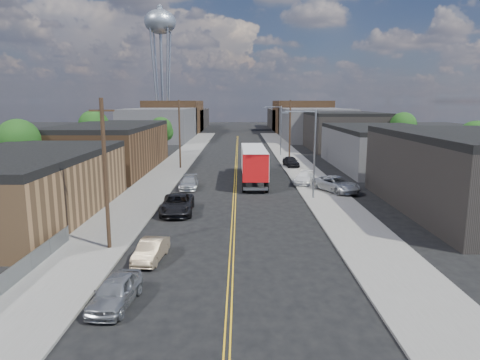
{
  "coord_description": "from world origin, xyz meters",
  "views": [
    {
      "loc": [
        0.5,
        -17.33,
        9.76
      ],
      "look_at": [
        0.56,
        22.14,
        2.5
      ],
      "focal_mm": 32.0,
      "sensor_mm": 36.0,
      "label": 1
    }
  ],
  "objects_px": {
    "car_left_a": "(116,291)",
    "car_left_d": "(189,183)",
    "car_left_b": "(151,250)",
    "water_tower": "(160,27)",
    "car_left_c": "(177,204)",
    "semi_truck": "(253,161)",
    "car_right_lot_a": "(336,184)",
    "car_right_lot_b": "(304,178)",
    "car_right_lot_c": "(291,161)"
  },
  "relations": [
    {
      "from": "car_left_c",
      "to": "car_right_lot_c",
      "type": "relative_size",
      "value": 1.34
    },
    {
      "from": "semi_truck",
      "to": "car_right_lot_a",
      "type": "height_order",
      "value": "semi_truck"
    },
    {
      "from": "car_right_lot_b",
      "to": "car_right_lot_c",
      "type": "xyz_separation_m",
      "value": [
        0.05,
        13.48,
        0.09
      ]
    },
    {
      "from": "water_tower",
      "to": "car_right_lot_a",
      "type": "height_order",
      "value": "water_tower"
    },
    {
      "from": "car_left_a",
      "to": "car_left_b",
      "type": "xyz_separation_m",
      "value": [
        0.49,
        5.99,
        -0.07
      ]
    },
    {
      "from": "water_tower",
      "to": "semi_truck",
      "type": "distance_m",
      "value": 83.36
    },
    {
      "from": "water_tower",
      "to": "semi_truck",
      "type": "bearing_deg",
      "value": -72.01
    },
    {
      "from": "car_left_c",
      "to": "car_left_a",
      "type": "bearing_deg",
      "value": -94.54
    },
    {
      "from": "car_right_lot_c",
      "to": "semi_truck",
      "type": "bearing_deg",
      "value": -127.98
    },
    {
      "from": "semi_truck",
      "to": "car_right_lot_c",
      "type": "height_order",
      "value": "semi_truck"
    },
    {
      "from": "semi_truck",
      "to": "car_left_d",
      "type": "xyz_separation_m",
      "value": [
        -7.47,
        -5.12,
        -1.74
      ]
    },
    {
      "from": "semi_truck",
      "to": "car_right_lot_b",
      "type": "relative_size",
      "value": 3.56
    },
    {
      "from": "car_left_b",
      "to": "car_left_c",
      "type": "height_order",
      "value": "car_left_c"
    },
    {
      "from": "car_right_lot_c",
      "to": "water_tower",
      "type": "bearing_deg",
      "value": 106.48
    },
    {
      "from": "car_left_d",
      "to": "car_right_lot_b",
      "type": "height_order",
      "value": "car_right_lot_b"
    },
    {
      "from": "semi_truck",
      "to": "car_left_d",
      "type": "height_order",
      "value": "semi_truck"
    },
    {
      "from": "semi_truck",
      "to": "car_right_lot_a",
      "type": "xyz_separation_m",
      "value": [
        8.77,
        -7.4,
        -1.46
      ]
    },
    {
      "from": "water_tower",
      "to": "car_left_b",
      "type": "distance_m",
      "value": 107.67
    },
    {
      "from": "car_left_c",
      "to": "car_right_lot_c",
      "type": "bearing_deg",
      "value": 60.78
    },
    {
      "from": "water_tower",
      "to": "car_right_lot_c",
      "type": "height_order",
      "value": "water_tower"
    },
    {
      "from": "car_right_lot_a",
      "to": "car_right_lot_c",
      "type": "xyz_separation_m",
      "value": [
        -2.75,
        18.2,
        -0.07
      ]
    },
    {
      "from": "car_left_d",
      "to": "car_right_lot_a",
      "type": "bearing_deg",
      "value": -9.39
    },
    {
      "from": "car_left_c",
      "to": "car_right_lot_a",
      "type": "distance_m",
      "value": 18.17
    },
    {
      "from": "semi_truck",
      "to": "car_left_b",
      "type": "relative_size",
      "value": 4.09
    },
    {
      "from": "water_tower",
      "to": "car_right_lot_c",
      "type": "distance_m",
      "value": 76.61
    },
    {
      "from": "semi_truck",
      "to": "car_left_a",
      "type": "distance_m",
      "value": 34.31
    },
    {
      "from": "semi_truck",
      "to": "car_left_d",
      "type": "distance_m",
      "value": 9.22
    },
    {
      "from": "car_left_b",
      "to": "water_tower",
      "type": "bearing_deg",
      "value": 105.29
    },
    {
      "from": "water_tower",
      "to": "car_left_c",
      "type": "xyz_separation_m",
      "value": [
        17.0,
        -90.6,
        -29.82
      ]
    },
    {
      "from": "car_left_c",
      "to": "car_right_lot_a",
      "type": "xyz_separation_m",
      "value": [
        16.0,
        8.6,
        0.15
      ]
    },
    {
      "from": "car_left_a",
      "to": "car_left_d",
      "type": "relative_size",
      "value": 0.9
    },
    {
      "from": "car_right_lot_a",
      "to": "car_left_d",
      "type": "bearing_deg",
      "value": 145.77
    },
    {
      "from": "car_left_d",
      "to": "car_right_lot_c",
      "type": "relative_size",
      "value": 1.07
    },
    {
      "from": "car_right_lot_a",
      "to": "car_right_lot_b",
      "type": "xyz_separation_m",
      "value": [
        -2.8,
        4.73,
        -0.16
      ]
    },
    {
      "from": "car_left_a",
      "to": "car_left_c",
      "type": "relative_size",
      "value": 0.72
    },
    {
      "from": "car_right_lot_a",
      "to": "car_right_lot_b",
      "type": "relative_size",
      "value": 1.3
    },
    {
      "from": "water_tower",
      "to": "car_left_d",
      "type": "height_order",
      "value": "water_tower"
    },
    {
      "from": "car_left_c",
      "to": "car_right_lot_b",
      "type": "distance_m",
      "value": 18.76
    },
    {
      "from": "car_left_a",
      "to": "car_right_lot_b",
      "type": "xyz_separation_m",
      "value": [
        13.69,
        30.72,
        0.09
      ]
    },
    {
      "from": "car_left_b",
      "to": "car_left_d",
      "type": "height_order",
      "value": "car_left_d"
    },
    {
      "from": "car_left_c",
      "to": "semi_truck",
      "type": "bearing_deg",
      "value": 62.75
    },
    {
      "from": "car_left_b",
      "to": "car_right_lot_c",
      "type": "xyz_separation_m",
      "value": [
        13.25,
        38.2,
        0.25
      ]
    },
    {
      "from": "water_tower",
      "to": "car_left_b",
      "type": "bearing_deg",
      "value": -80.54
    },
    {
      "from": "water_tower",
      "to": "car_left_a",
      "type": "xyz_separation_m",
      "value": [
        16.51,
        -107.99,
        -29.92
      ]
    },
    {
      "from": "car_left_c",
      "to": "car_left_d",
      "type": "height_order",
      "value": "car_left_c"
    },
    {
      "from": "semi_truck",
      "to": "car_left_d",
      "type": "relative_size",
      "value": 3.44
    },
    {
      "from": "water_tower",
      "to": "car_right_lot_c",
      "type": "relative_size",
      "value": 8.29
    },
    {
      "from": "water_tower",
      "to": "car_right_lot_a",
      "type": "relative_size",
      "value": 6.21
    },
    {
      "from": "car_left_a",
      "to": "car_right_lot_a",
      "type": "height_order",
      "value": "car_right_lot_a"
    },
    {
      "from": "car_left_c",
      "to": "water_tower",
      "type": "bearing_deg",
      "value": 97.7
    }
  ]
}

